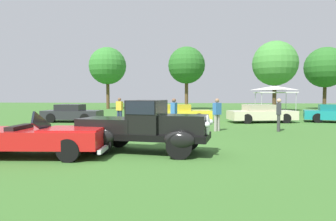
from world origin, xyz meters
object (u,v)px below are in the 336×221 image
object	(u,v)px
neighbor_convertible	(37,137)
show_car_charcoal	(72,113)
spectator_far_side	(279,114)
spectator_by_row	(217,113)
show_car_yellow	(178,113)
feature_pickup_truck	(145,126)
show_car_teal	(335,114)
canopy_tent_left_field	(275,89)
show_car_cream	(261,114)
spectator_between_cars	(174,113)
spectator_near_truck	(119,110)

from	to	relation	value
neighbor_convertible	show_car_charcoal	bearing A→B (deg)	108.89
neighbor_convertible	spectator_far_side	bearing A→B (deg)	38.26
spectator_by_row	show_car_yellow	bearing A→B (deg)	115.01
feature_pickup_truck	show_car_yellow	world-z (taller)	feature_pickup_truck
show_car_teal	show_car_yellow	bearing A→B (deg)	-176.43
neighbor_convertible	canopy_tent_left_field	bearing A→B (deg)	58.51
show_car_cream	spectator_by_row	distance (m)	6.18
show_car_teal	canopy_tent_left_field	xyz separation A→B (m)	(-2.33, 6.78, 1.82)
show_car_cream	spectator_between_cars	bearing A→B (deg)	-139.42
neighbor_convertible	show_car_yellow	xyz separation A→B (m)	(3.50, 11.93, 0.02)
spectator_by_row	show_car_teal	bearing A→B (deg)	34.32
spectator_near_truck	spectator_between_cars	bearing A→B (deg)	-38.75
show_car_cream	spectator_far_side	distance (m)	5.01
feature_pickup_truck	show_car_cream	distance (m)	12.69
spectator_by_row	show_car_charcoal	bearing A→B (deg)	156.06
show_car_charcoal	spectator_far_side	size ratio (longest dim) A/B	2.33
show_car_charcoal	spectator_near_truck	bearing A→B (deg)	-13.09
show_car_teal	canopy_tent_left_field	bearing A→B (deg)	108.97
show_car_teal	spectator_near_truck	world-z (taller)	spectator_near_truck
show_car_yellow	spectator_by_row	xyz separation A→B (m)	(2.35, -5.04, 0.31)
neighbor_convertible	show_car_teal	bearing A→B (deg)	41.57
show_car_yellow	spectator_by_row	bearing A→B (deg)	-64.99
neighbor_convertible	canopy_tent_left_field	distance (m)	22.80
feature_pickup_truck	spectator_by_row	xyz separation A→B (m)	(2.70, 5.97, 0.05)
show_car_teal	spectator_far_side	size ratio (longest dim) A/B	2.54
show_car_charcoal	canopy_tent_left_field	xyz separation A→B (m)	(15.70, 8.19, 1.83)
show_car_charcoal	spectator_between_cars	bearing A→B (deg)	-27.72
spectator_near_truck	show_car_yellow	bearing A→B (deg)	22.97
spectator_between_cars	spectator_by_row	size ratio (longest dim) A/B	1.00
show_car_teal	feature_pickup_truck	bearing A→B (deg)	-133.44
neighbor_convertible	spectator_by_row	world-z (taller)	spectator_by_row
neighbor_convertible	spectator_by_row	bearing A→B (deg)	49.69
feature_pickup_truck	spectator_far_side	size ratio (longest dim) A/B	2.61
feature_pickup_truck	show_car_yellow	bearing A→B (deg)	88.18
feature_pickup_truck	spectator_near_truck	distance (m)	10.02
spectator_far_side	spectator_between_cars	bearing A→B (deg)	177.81
spectator_near_truck	spectator_between_cars	size ratio (longest dim) A/B	1.00
spectator_far_side	spectator_by_row	bearing A→B (deg)	-176.43
show_car_yellow	show_car_cream	size ratio (longest dim) A/B	0.99
canopy_tent_left_field	show_car_charcoal	bearing A→B (deg)	-152.44
neighbor_convertible	spectator_between_cars	distance (m)	8.13
show_car_charcoal	show_car_teal	distance (m)	18.09
feature_pickup_truck	canopy_tent_left_field	distance (m)	20.48
show_car_charcoal	spectator_far_side	distance (m)	13.46
spectator_far_side	canopy_tent_left_field	bearing A→B (deg)	76.80
show_car_teal	spectator_by_row	size ratio (longest dim) A/B	2.54
show_car_cream	show_car_charcoal	bearing A→B (deg)	-176.05
show_car_charcoal	spectator_near_truck	xyz separation A→B (m)	(3.60, -0.84, 0.31)
spectator_far_side	show_car_yellow	bearing A→B (deg)	138.61
show_car_cream	show_car_yellow	bearing A→B (deg)	-178.41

